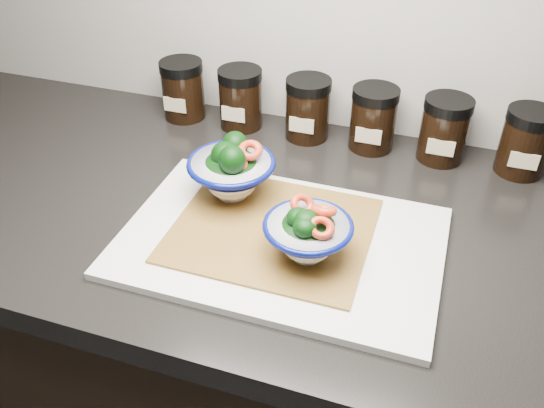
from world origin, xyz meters
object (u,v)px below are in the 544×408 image
(spice_jar_a, at_px, (183,90))
(spice_jar_c, at_px, (308,109))
(spice_jar_f, at_px, (526,142))
(cutting_board, at_px, (281,242))
(bowl_right, at_px, (308,234))
(spice_jar_d, at_px, (373,119))
(spice_jar_b, at_px, (241,98))
(spice_jar_e, at_px, (444,129))
(bowl_left, at_px, (232,171))

(spice_jar_a, height_order, spice_jar_c, same)
(spice_jar_a, height_order, spice_jar_f, same)
(cutting_board, height_order, bowl_right, bowl_right)
(spice_jar_c, relative_size, spice_jar_d, 1.00)
(spice_jar_b, xyz_separation_m, spice_jar_e, (0.37, 0.00, 0.00))
(bowl_left, height_order, bowl_right, bowl_left)
(spice_jar_e, bearing_deg, spice_jar_c, 180.00)
(bowl_right, height_order, spice_jar_a, spice_jar_a)
(spice_jar_b, distance_m, spice_jar_d, 0.25)
(cutting_board, bearing_deg, bowl_right, -29.78)
(spice_jar_d, relative_size, spice_jar_e, 1.00)
(spice_jar_b, distance_m, spice_jar_e, 0.37)
(spice_jar_c, xyz_separation_m, spice_jar_f, (0.37, 0.00, 0.00))
(bowl_right, height_order, spice_jar_c, spice_jar_c)
(bowl_right, distance_m, spice_jar_a, 0.48)
(cutting_board, distance_m, spice_jar_f, 0.45)
(bowl_left, height_order, spice_jar_a, bowl_left)
(spice_jar_a, relative_size, spice_jar_f, 1.00)
(spice_jar_e, bearing_deg, spice_jar_f, 0.00)
(spice_jar_d, bearing_deg, bowl_right, -94.05)
(spice_jar_a, bearing_deg, spice_jar_e, 0.00)
(bowl_left, relative_size, spice_jar_f, 1.19)
(spice_jar_d, height_order, spice_jar_f, same)
(bowl_right, xyz_separation_m, spice_jar_a, (-0.34, 0.34, 0.00))
(spice_jar_b, distance_m, spice_jar_f, 0.50)
(bowl_left, bearing_deg, bowl_right, -34.37)
(spice_jar_e, bearing_deg, bowl_left, -141.08)
(spice_jar_a, distance_m, spice_jar_f, 0.62)
(bowl_left, xyz_separation_m, spice_jar_c, (0.05, 0.24, -0.00))
(spice_jar_d, height_order, spice_jar_e, same)
(bowl_right, relative_size, spice_jar_b, 1.07)
(bowl_left, distance_m, spice_jar_d, 0.29)
(bowl_right, xyz_separation_m, spice_jar_e, (0.15, 0.34, 0.00))
(bowl_left, bearing_deg, spice_jar_b, 107.95)
(spice_jar_a, relative_size, spice_jar_b, 1.00)
(bowl_right, height_order, spice_jar_e, spice_jar_e)
(spice_jar_b, distance_m, spice_jar_c, 0.13)
(cutting_board, xyz_separation_m, spice_jar_a, (-0.30, 0.31, 0.05))
(spice_jar_b, xyz_separation_m, spice_jar_d, (0.25, 0.00, 0.00))
(bowl_left, bearing_deg, cutting_board, -36.26)
(bowl_left, bearing_deg, spice_jar_f, 29.21)
(spice_jar_b, bearing_deg, spice_jar_d, 0.00)
(spice_jar_d, bearing_deg, spice_jar_a, 180.00)
(cutting_board, height_order, spice_jar_e, spice_jar_e)
(cutting_board, bearing_deg, spice_jar_d, 77.44)
(spice_jar_f, bearing_deg, spice_jar_c, 180.00)
(spice_jar_a, distance_m, spice_jar_d, 0.37)
(spice_jar_b, xyz_separation_m, spice_jar_f, (0.50, 0.00, 0.00))
(cutting_board, distance_m, spice_jar_b, 0.36)
(cutting_board, distance_m, spice_jar_a, 0.44)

